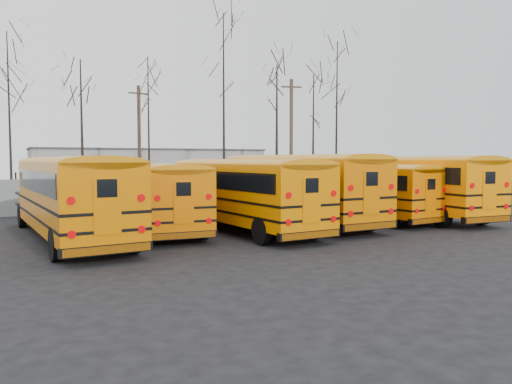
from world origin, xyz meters
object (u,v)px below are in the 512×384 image
bus_e (357,187)px  bus_b (157,190)px  bus_d (295,183)px  bus_f (408,181)px  utility_pole_right (291,136)px  utility_pole_left (139,142)px  bus_c (241,188)px  bus_a (71,191)px

bus_e → bus_b: bearing=170.6°
bus_d → bus_f: bus_d is taller
utility_pole_right → utility_pole_left: bearing=-156.6°
bus_c → bus_d: (3.29, 1.06, 0.13)m
bus_e → utility_pole_right: bearing=64.6°
bus_c → utility_pole_left: utility_pole_left is taller
bus_f → utility_pole_right: 18.74m
bus_a → bus_b: bearing=16.7°
bus_a → bus_b: 3.90m
bus_e → bus_f: bus_f is taller
bus_b → bus_c: 3.68m
bus_f → utility_pole_left: bearing=124.7°
bus_a → utility_pole_right: bearing=37.3°
bus_a → bus_c: bus_a is taller
bus_f → utility_pole_left: utility_pole_left is taller
utility_pole_left → utility_pole_right: size_ratio=0.84×
bus_d → bus_f: size_ratio=1.02×
utility_pole_right → bus_b: bearing=-117.1°
utility_pole_right → bus_a: bearing=-120.4°
bus_f → bus_a: bearing=-176.1°
bus_b → bus_f: 13.21m
bus_e → bus_c: bearing=-177.1°
bus_c → utility_pole_right: 23.18m
bus_b → bus_c: size_ratio=0.94×
bus_e → utility_pole_right: size_ratio=1.04×
bus_f → utility_pole_left: size_ratio=1.41×
bus_b → bus_c: bus_c is taller
bus_a → bus_b: size_ratio=1.10×
utility_pole_left → utility_pole_right: bearing=-1.3°
bus_e → utility_pole_left: 17.94m
utility_pole_left → utility_pole_right: (13.72, 1.45, 0.84)m
bus_b → utility_pole_right: size_ratio=1.06×
bus_a → utility_pole_right: utility_pole_right is taller
bus_b → bus_d: bearing=-2.1°
bus_a → utility_pole_left: utility_pole_left is taller
bus_e → utility_pole_right: utility_pole_right is taller
bus_a → bus_b: (3.63, 1.43, -0.17)m
utility_pole_left → bus_e: bearing=-73.0°
bus_d → utility_pole_left: (-3.64, 16.12, 2.37)m
bus_d → utility_pole_left: utility_pole_left is taller
bus_c → utility_pole_left: (-0.35, 17.19, 2.50)m
bus_f → bus_b: bearing=177.8°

